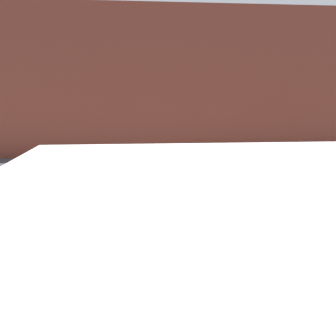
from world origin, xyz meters
TOP-DOWN VIEW (x-y plane):
  - ground_plane at (0.00, 0.00)m, footprint 80.00×80.00m
  - sidewalk_slab at (0.00, 1.75)m, footprint 36.00×3.50m
  - brick_building_wall at (0.00, 5.20)m, footprint 36.00×0.50m
  - motorcycle_blue at (-0.33, 1.31)m, footprint 2.01×0.58m
  - fire_hydrant at (3.28, 2.31)m, footprint 0.22×0.22m

SIDE VIEW (x-z plane):
  - ground_plane at x=0.00m, z-range 0.00..0.00m
  - sidewalk_slab at x=0.00m, z-range 0.00..0.01m
  - motorcycle_blue at x=-0.33m, z-range -0.12..0.91m
  - fire_hydrant at x=3.28m, z-range 0.00..0.84m
  - brick_building_wall at x=0.00m, z-range 0.00..5.19m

